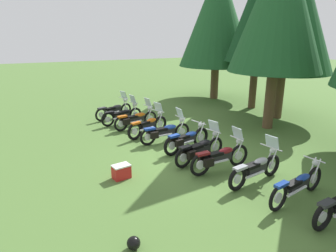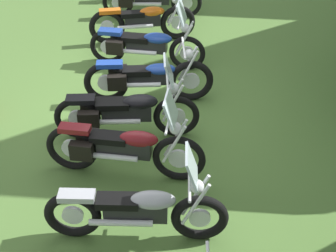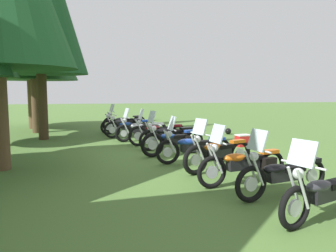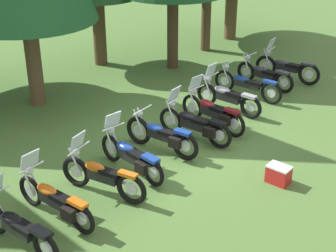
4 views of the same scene
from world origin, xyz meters
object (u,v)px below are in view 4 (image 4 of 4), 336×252
Objects in this scene: motorcycle_4 at (132,156)px; motorcycle_1 at (18,227)px; motorcycle_9 at (247,84)px; motorcycle_7 at (213,112)px; motorcycle_2 at (56,200)px; motorcycle_3 at (102,176)px; motorcycle_8 at (227,97)px; motorcycle_6 at (195,124)px; picnic_cooler at (279,174)px; motorcycle_11 at (286,67)px; motorcycle_10 at (264,74)px; motorcycle_5 at (162,136)px.

motorcycle_1 is at bearing 100.64° from motorcycle_4.
motorcycle_7 is at bearing 98.15° from motorcycle_9.
motorcycle_2 reaches higher than motorcycle_1.
motorcycle_3 reaches higher than motorcycle_9.
motorcycle_7 is at bearing -100.38° from motorcycle_3.
motorcycle_1 is at bearing 97.05° from motorcycle_2.
motorcycle_8 is (6.52, 1.70, 0.00)m from motorcycle_2.
picnic_cooler is at bearing 166.41° from motorcycle_6.
motorcycle_6 is at bearing 100.19° from motorcycle_7.
motorcycle_11 is at bearing 38.75° from picnic_cooler.
motorcycle_9 is 1.14m from motorcycle_10.
motorcycle_2 reaches higher than motorcycle_9.
motorcycle_9 is at bearing -79.21° from motorcycle_4.
motorcycle_7 is 3.15m from picnic_cooler.
motorcycle_5 is (1.20, 0.38, -0.01)m from motorcycle_4.
motorcycle_1 is 3.67× the size of picnic_cooler.
motorcycle_5 is 0.97× the size of motorcycle_8.
motorcycle_1 is 0.99× the size of motorcycle_10.
motorcycle_4 is at bearing 94.95° from motorcycle_7.
motorcycle_4 is 5.69m from motorcycle_9.
motorcycle_7 is (0.88, 0.25, 0.01)m from motorcycle_6.
picnic_cooler is (-4.19, -4.25, -0.22)m from motorcycle_10.
motorcycle_11 reaches higher than motorcycle_2.
motorcycle_1 reaches higher than motorcycle_9.
motorcycle_11 is (6.42, 1.37, 0.01)m from motorcycle_5.
motorcycle_5 is at bearing -88.07° from motorcycle_1.
motorcycle_7 is (1.96, 0.22, 0.03)m from motorcycle_5.
motorcycle_11 is 6.69m from picnic_cooler.
motorcycle_7 reaches higher than picnic_cooler.
motorcycle_1 is 3.36m from motorcycle_4.
motorcycle_5 is at bearing 83.41° from motorcycle_11.
picnic_cooler is (5.64, -1.55, -0.24)m from motorcycle_1.
motorcycle_8 is 1.02× the size of motorcycle_10.
motorcycle_1 is 0.97× the size of motorcycle_2.
motorcycle_4 is 2.30m from motorcycle_6.
motorcycle_9 is (5.48, 1.54, -0.02)m from motorcycle_4.
motorcycle_7 is (3.16, 0.60, 0.02)m from motorcycle_4.
motorcycle_3 is 1.09m from motorcycle_4.
motorcycle_11 reaches higher than motorcycle_3.
motorcycle_3 reaches higher than motorcycle_2.
motorcycle_10 is (3.43, 1.21, -0.05)m from motorcycle_7.
motorcycle_11 is at bearing -81.38° from motorcycle_7.
motorcycle_1 is at bearing 81.56° from motorcycle_3.
picnic_cooler is at bearing -144.44° from motorcycle_3.
motorcycle_3 is at bearing 92.13° from motorcycle_9.
motorcycle_8 is at bearing 93.13° from motorcycle_9.
motorcycle_7 reaches higher than motorcycle_4.
motorcycle_6 is at bearing 99.82° from motorcycle_8.
motorcycle_10 is (6.59, 1.80, -0.03)m from motorcycle_4.
motorcycle_8 is (1.10, 0.57, -0.02)m from motorcycle_7.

